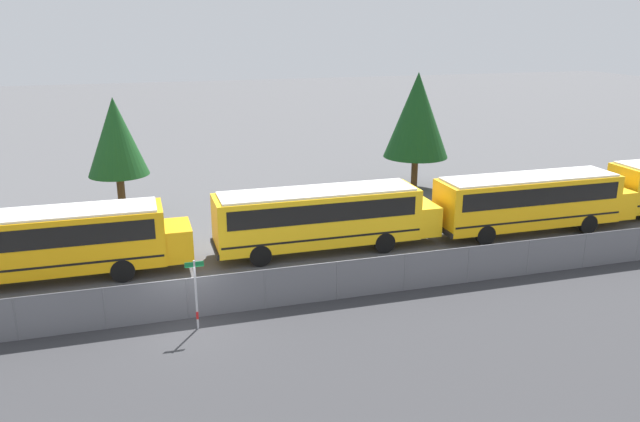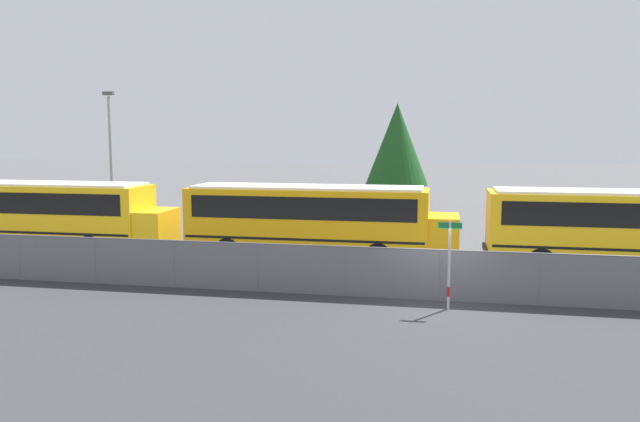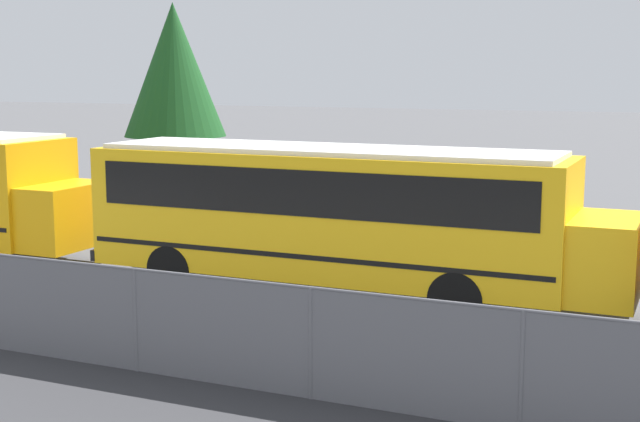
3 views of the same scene
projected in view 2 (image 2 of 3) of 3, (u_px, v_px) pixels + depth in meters
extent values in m
plane|color=#4C4C4F|center=(439.00, 301.00, 19.93)|extent=(200.00, 200.00, 0.00)
cube|color=#333335|center=(438.00, 369.00, 14.08)|extent=(142.49, 12.00, 0.01)
cube|color=#9EA0A5|center=(440.00, 275.00, 19.83)|extent=(108.49, 0.03, 1.65)
cube|color=slate|center=(440.00, 276.00, 19.81)|extent=(108.49, 0.01, 1.65)
cylinder|color=slate|center=(441.00, 250.00, 19.73)|extent=(108.49, 0.05, 0.05)
cylinder|color=slate|center=(20.00, 258.00, 22.71)|extent=(0.07, 0.07, 1.65)
cylinder|color=slate|center=(95.00, 261.00, 22.13)|extent=(0.07, 0.07, 1.65)
cylinder|color=slate|center=(174.00, 264.00, 21.55)|extent=(0.07, 0.07, 1.65)
cylinder|color=slate|center=(258.00, 268.00, 20.98)|extent=(0.07, 0.07, 1.65)
cylinder|color=slate|center=(346.00, 271.00, 20.40)|extent=(0.07, 0.07, 1.65)
cylinder|color=slate|center=(440.00, 275.00, 19.83)|extent=(0.07, 0.07, 1.65)
cylinder|color=slate|center=(539.00, 280.00, 19.25)|extent=(0.07, 0.07, 1.65)
cube|color=yellow|center=(40.00, 213.00, 28.08)|extent=(10.06, 2.51, 2.53)
cube|color=black|center=(40.00, 200.00, 28.01)|extent=(9.26, 2.55, 0.91)
cube|color=black|center=(41.00, 228.00, 28.17)|extent=(9.86, 2.54, 0.10)
cube|color=yellow|center=(157.00, 227.00, 27.06)|extent=(1.21, 2.31, 1.52)
cube|color=silver|center=(39.00, 183.00, 27.92)|extent=(9.56, 2.26, 0.10)
cylinder|color=black|center=(118.00, 238.00, 28.74)|extent=(1.05, 0.28, 1.05)
cylinder|color=black|center=(91.00, 247.00, 26.53)|extent=(1.05, 0.28, 1.05)
cube|color=orange|center=(307.00, 218.00, 26.19)|extent=(10.06, 2.51, 2.53)
cube|color=black|center=(307.00, 205.00, 26.12)|extent=(9.26, 2.55, 0.91)
cube|color=black|center=(307.00, 235.00, 26.28)|extent=(9.86, 2.54, 0.10)
cube|color=orange|center=(443.00, 234.00, 25.18)|extent=(1.21, 2.31, 1.52)
cube|color=black|center=(194.00, 240.00, 27.30)|extent=(0.12, 2.51, 0.24)
cube|color=silver|center=(307.00, 187.00, 26.03)|extent=(9.56, 2.26, 0.10)
cylinder|color=black|center=(384.00, 246.00, 26.86)|extent=(1.05, 0.28, 1.05)
cylinder|color=black|center=(378.00, 256.00, 24.64)|extent=(1.05, 0.28, 1.05)
cylinder|color=black|center=(245.00, 241.00, 28.05)|extent=(1.05, 0.28, 1.05)
cylinder|color=black|center=(228.00, 250.00, 25.84)|extent=(1.05, 0.28, 1.05)
cube|color=yellow|center=(623.00, 226.00, 23.87)|extent=(10.06, 2.51, 2.53)
cube|color=black|center=(624.00, 212.00, 23.81)|extent=(9.26, 2.55, 0.91)
cube|color=black|center=(622.00, 244.00, 23.96)|extent=(9.86, 2.54, 0.10)
cube|color=black|center=(485.00, 250.00, 24.98)|extent=(0.12, 2.51, 0.24)
cube|color=silver|center=(625.00, 192.00, 23.71)|extent=(9.56, 2.26, 0.10)
cylinder|color=black|center=(533.00, 250.00, 25.73)|extent=(1.05, 0.28, 1.05)
cylinder|color=black|center=(541.00, 261.00, 23.52)|extent=(1.05, 0.28, 1.05)
cylinder|color=#B7B7BC|center=(449.00, 265.00, 18.79)|extent=(0.08, 0.08, 2.72)
cylinder|color=red|center=(448.00, 292.00, 18.89)|extent=(0.09, 0.09, 0.30)
cube|color=#147238|center=(450.00, 226.00, 18.64)|extent=(0.70, 0.02, 0.20)
cylinder|color=gray|center=(111.00, 163.00, 34.84)|extent=(0.16, 0.16, 7.39)
cube|color=#47474C|center=(108.00, 93.00, 34.37)|extent=(0.60, 0.24, 0.20)
cylinder|color=#51381E|center=(396.00, 208.00, 34.20)|extent=(0.44, 0.44, 2.55)
cone|color=#194C1E|center=(397.00, 144.00, 33.78)|extent=(3.41, 3.41, 4.43)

